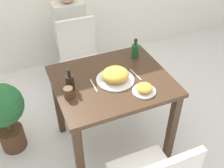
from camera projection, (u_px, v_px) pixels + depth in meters
ground_plane at (112, 142)px, 2.54m from camera, size 16.00×16.00×0.00m
dining_table at (112, 92)px, 2.15m from camera, size 0.91×0.77×0.77m
chair_far at (81, 58)px, 2.77m from camera, size 0.42×0.42×0.91m
food_plate at (115, 75)px, 2.03m from camera, size 0.30×0.30×0.10m
side_plate at (144, 89)px, 1.93m from camera, size 0.18×0.18×0.06m
drink_cup at (69, 93)px, 1.87m from camera, size 0.07×0.07×0.08m
sauce_bottle at (135, 50)px, 2.28m from camera, size 0.06×0.06×0.18m
condiment_bottle at (70, 82)px, 1.93m from camera, size 0.06×0.06×0.18m
fork_utensil at (94, 85)px, 2.00m from camera, size 0.01×0.16×0.00m
spoon_utensil at (136, 75)px, 2.11m from camera, size 0.02×0.16×0.00m
potted_plant_left at (3, 112)px, 2.23m from camera, size 0.37×0.37×0.71m
person_figure at (71, 35)px, 3.03m from camera, size 0.34×0.22×1.17m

